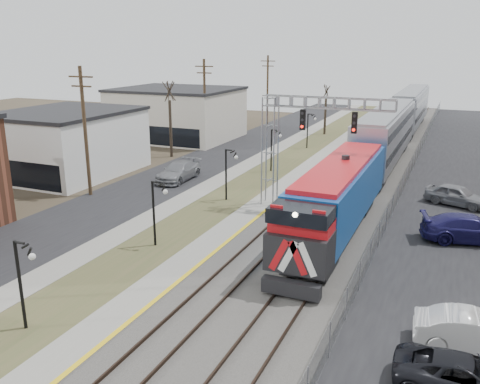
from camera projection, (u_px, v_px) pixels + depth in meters
The scene contains 20 objects.
street_west at pixel (186, 171), 48.00m from camera, with size 7.00×120.00×0.04m, color black.
sidewalk at pixel (229, 175), 46.28m from camera, with size 2.00×120.00×0.08m, color gray.
grass_median at pixel (259, 179), 45.13m from camera, with size 4.00×120.00×0.06m, color #404826.
platform at pixel (292, 181), 43.96m from camera, with size 2.00×120.00×0.24m, color gray.
ballast_bed at pixel (349, 188), 42.06m from camera, with size 8.00×120.00×0.20m, color #595651.
platform_edge at pixel (301, 181), 43.59m from camera, with size 0.24×120.00×0.01m, color gold.
track_near at pixel (326, 183), 42.77m from camera, with size 1.58×120.00×0.15m.
track_far at pixel (368, 188), 41.44m from camera, with size 1.58×120.00×0.15m.
train at pixel (391, 132), 51.79m from camera, with size 3.00×63.05×5.33m.
signal_gantry at pixel (293, 133), 35.41m from camera, with size 9.00×1.07×8.15m.
lampposts at pixel (156, 213), 29.86m from camera, with size 0.14×62.14×4.00m.
utility_poles at pixel (85, 133), 38.94m from camera, with size 0.28×80.28×10.00m.
fence at pixel (403, 185), 40.26m from camera, with size 0.04×120.00×1.60m, color gray.
buildings_west at pixel (17, 153), 41.28m from camera, with size 14.00×67.00×7.00m.
bare_trees at pixel (194, 135), 51.14m from camera, with size 12.30×42.30×5.95m.
car_lot_b at pixel (475, 333), 19.68m from camera, with size 1.59×4.57×1.51m, color silver.
car_lot_c at pixel (465, 378), 17.18m from camera, with size 2.19×4.76×1.32m, color black.
car_lot_d at pixel (470, 229), 30.53m from camera, with size 2.32×5.69×1.65m, color #19164D.
car_lot_e at pixel (457, 196), 37.46m from camera, with size 1.82×4.53×1.54m, color slate.
car_street_b at pixel (178, 172), 44.43m from camera, with size 2.22×5.47×1.59m, color gray.
Camera 1 is at (11.78, -5.75, 11.53)m, focal length 38.00 mm.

